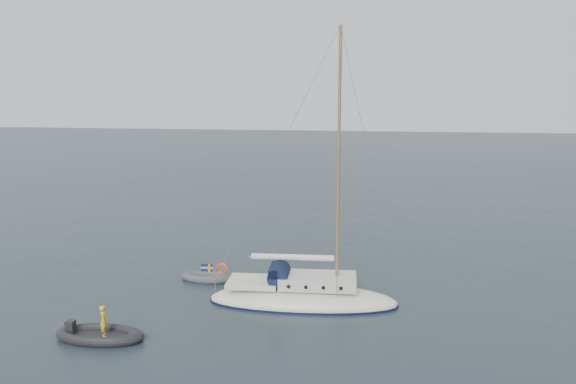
# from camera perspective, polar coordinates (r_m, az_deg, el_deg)

# --- Properties ---
(ground) EXTENTS (300.00, 300.00, 0.00)m
(ground) POSITION_cam_1_polar(r_m,az_deg,el_deg) (29.18, 3.94, -10.50)
(ground) COLOR black
(ground) RESTS_ON ground
(sailboat) EXTENTS (9.72, 2.91, 13.84)m
(sailboat) POSITION_cam_1_polar(r_m,az_deg,el_deg) (27.71, 1.55, -9.28)
(sailboat) COLOR silver
(sailboat) RESTS_ON ground
(dinghy) EXTENTS (2.92, 1.32, 0.42)m
(dinghy) POSITION_cam_1_polar(r_m,az_deg,el_deg) (31.72, -8.28, -8.57)
(dinghy) COLOR #494A4E
(dinghy) RESTS_ON ground
(rib) EXTENTS (3.85, 1.75, 1.52)m
(rib) POSITION_cam_1_polar(r_m,az_deg,el_deg) (25.40, -18.59, -13.53)
(rib) COLOR black
(rib) RESTS_ON ground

